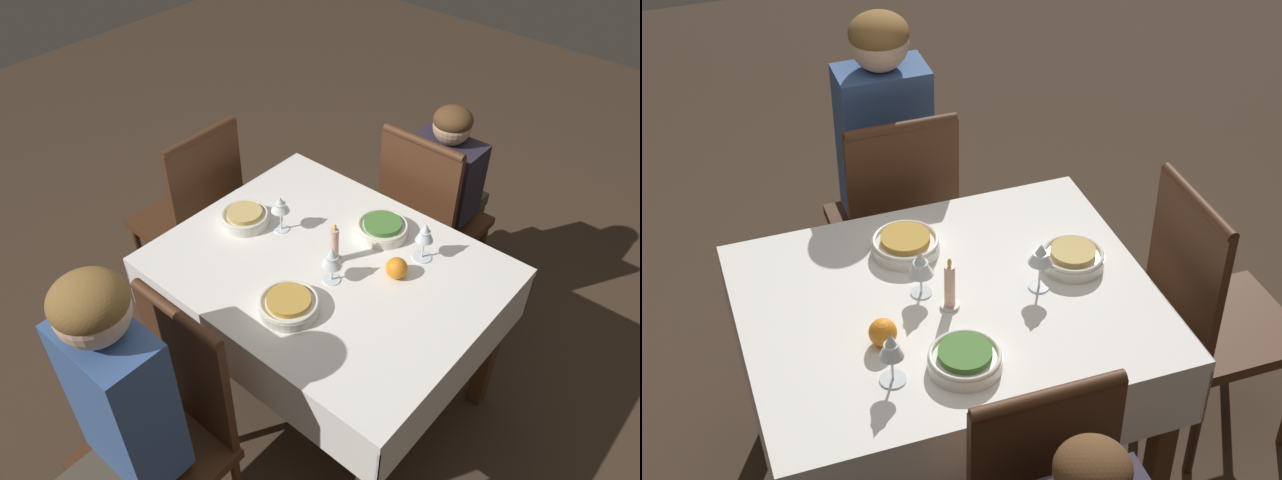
% 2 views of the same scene
% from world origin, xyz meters
% --- Properties ---
extents(ground_plane, '(8.00, 8.00, 0.00)m').
position_xyz_m(ground_plane, '(0.00, 0.00, 0.00)').
color(ground_plane, '#3D2D21').
extents(dining_table, '(1.14, 0.91, 0.74)m').
position_xyz_m(dining_table, '(0.00, 0.00, 0.64)').
color(dining_table, white).
rests_on(dining_table, ground_plane).
extents(chair_north, '(0.40, 0.41, 0.96)m').
position_xyz_m(chair_north, '(0.05, 0.71, 0.51)').
color(chair_north, '#472816').
rests_on(chair_north, ground_plane).
extents(chair_south, '(0.40, 0.41, 0.96)m').
position_xyz_m(chair_south, '(0.03, -0.71, 0.51)').
color(chair_south, '#472816').
rests_on(chair_south, ground_plane).
extents(chair_east, '(0.41, 0.40, 0.96)m').
position_xyz_m(chair_east, '(0.82, -0.06, 0.51)').
color(chair_east, '#472816').
rests_on(chair_east, ground_plane).
extents(person_adult_denim, '(0.30, 0.34, 1.23)m').
position_xyz_m(person_adult_denim, '(0.05, 0.86, 0.69)').
color(person_adult_denim, '#4C4233').
rests_on(person_adult_denim, ground_plane).
extents(person_child_dark, '(0.30, 0.33, 1.00)m').
position_xyz_m(person_child_dark, '(0.03, -0.88, 0.55)').
color(person_child_dark, '#4C4233').
rests_on(person_child_dark, ground_plane).
extents(bowl_north, '(0.20, 0.20, 0.06)m').
position_xyz_m(bowl_north, '(-0.05, 0.25, 0.76)').
color(bowl_north, silver).
rests_on(bowl_north, dining_table).
extents(wine_glass_north, '(0.07, 0.07, 0.15)m').
position_xyz_m(wine_glass_north, '(-0.06, 0.05, 0.84)').
color(wine_glass_north, white).
rests_on(wine_glass_north, dining_table).
extents(bowl_south, '(0.19, 0.19, 0.06)m').
position_xyz_m(bowl_south, '(-0.04, -0.26, 0.76)').
color(bowl_south, silver).
rests_on(bowl_south, dining_table).
extents(wine_glass_south, '(0.07, 0.07, 0.16)m').
position_xyz_m(wine_glass_south, '(-0.23, -0.24, 0.85)').
color(wine_glass_south, white).
rests_on(wine_glass_south, dining_table).
extents(bowl_east, '(0.18, 0.18, 0.06)m').
position_xyz_m(bowl_east, '(0.38, 0.03, 0.76)').
color(bowl_east, silver).
rests_on(bowl_east, dining_table).
extents(wine_glass_east, '(0.07, 0.07, 0.15)m').
position_xyz_m(wine_glass_east, '(0.26, -0.03, 0.85)').
color(wine_glass_east, white).
rests_on(wine_glass_east, dining_table).
extents(candle_centerpiece, '(0.05, 0.05, 0.17)m').
position_xyz_m(candle_centerpiece, '(-0.01, -0.03, 0.80)').
color(candle_centerpiece, beige).
rests_on(candle_centerpiece, dining_table).
extents(orange_fruit, '(0.08, 0.08, 0.08)m').
position_xyz_m(orange_fruit, '(-0.22, -0.11, 0.77)').
color(orange_fruit, orange).
rests_on(orange_fruit, dining_table).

